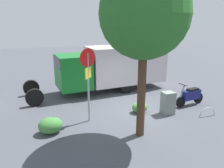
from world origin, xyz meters
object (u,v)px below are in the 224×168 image
stop_sign (88,74)px  bike_rack_hoop (207,116)px  street_tree (144,15)px  motorcycle (191,96)px  box_truck_near (111,66)px  utility_cabinet (168,103)px

stop_sign → bike_rack_hoop: stop_sign is taller
street_tree → stop_sign: bearing=-52.2°
motorcycle → street_tree: size_ratio=0.30×
box_truck_near → stop_sign: stop_sign is taller
motorcycle → box_truck_near: bearing=-61.4°
box_truck_near → utility_cabinet: size_ratio=8.16×
bike_rack_hoop → stop_sign: bearing=-16.1°
motorcycle → bike_rack_hoop: motorcycle is taller
street_tree → motorcycle: bearing=-155.1°
box_truck_near → motorcycle: size_ratio=4.77×
stop_sign → bike_rack_hoop: 5.77m
stop_sign → utility_cabinet: size_ratio=2.98×
street_tree → bike_rack_hoop: bearing=-173.9°
utility_cabinet → bike_rack_hoop: (-1.54, 0.91, -0.53)m
box_truck_near → street_tree: (1.08, 5.81, 2.84)m
motorcycle → stop_sign: 5.59m
box_truck_near → bike_rack_hoop: bearing=113.0°
stop_sign → street_tree: street_tree is taller
stop_sign → street_tree: bearing=127.8°
utility_cabinet → bike_rack_hoop: size_ratio=1.24×
bike_rack_hoop → street_tree: bearing=6.1°
box_truck_near → stop_sign: 4.71m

